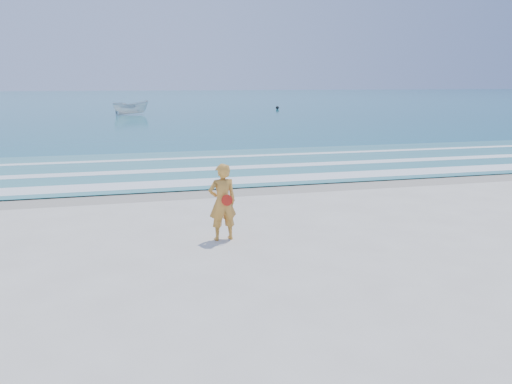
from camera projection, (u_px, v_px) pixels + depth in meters
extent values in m
plane|color=silver|center=(278.00, 292.00, 9.24)|extent=(400.00, 400.00, 0.00)
cube|color=#B2A893|center=(205.00, 191.00, 17.75)|extent=(400.00, 2.40, 0.00)
cube|color=#19727F|center=(139.00, 99.00, 108.53)|extent=(400.00, 190.00, 0.04)
cube|color=#59B7AD|center=(188.00, 167.00, 22.47)|extent=(400.00, 10.00, 0.01)
cube|color=white|center=(200.00, 182.00, 18.97)|extent=(400.00, 1.40, 0.01)
cube|color=white|center=(191.00, 169.00, 21.71)|extent=(400.00, 0.90, 0.01)
cube|color=white|center=(182.00, 158.00, 24.83)|extent=(400.00, 0.60, 0.01)
imported|color=silver|center=(131.00, 108.00, 56.86)|extent=(4.31, 2.44, 1.57)
sphere|color=black|center=(277.00, 108.00, 67.76)|extent=(0.46, 0.46, 0.46)
imported|color=orange|center=(222.00, 202.00, 12.09)|extent=(0.74, 0.53, 1.90)
cylinder|color=red|center=(227.00, 200.00, 11.92)|extent=(0.27, 0.08, 0.27)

